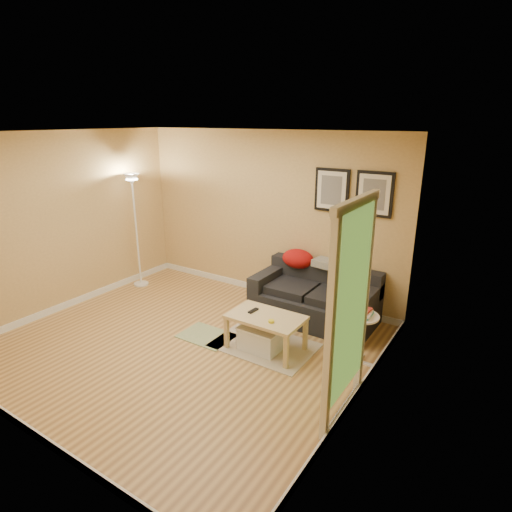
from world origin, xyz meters
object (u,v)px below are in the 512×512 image
sofa (314,295)px  side_table (360,339)px  coffee_table (266,333)px  storage_bin (261,338)px  book_stack (363,312)px  floor_lamp (137,234)px

sofa → side_table: 1.19m
coffee_table → side_table: side_table is taller
side_table → coffee_table: bearing=-162.7°
storage_bin → book_stack: bearing=18.6°
coffee_table → floor_lamp: bearing=179.7°
sofa → side_table: bearing=-38.2°
side_table → floor_lamp: floor_lamp is taller
side_table → book_stack: (0.01, 0.00, 0.35)m
book_stack → floor_lamp: 4.05m
coffee_table → book_stack: (1.09, 0.34, 0.42)m
coffee_table → book_stack: 1.22m
storage_bin → floor_lamp: size_ratio=0.27×
floor_lamp → coffee_table: bearing=-12.5°
coffee_table → storage_bin: size_ratio=1.80×
sofa → side_table: sofa is taller
book_stack → floor_lamp: size_ratio=0.12×
floor_lamp → sofa: bearing=7.7°
sofa → side_table: (0.93, -0.73, -0.07)m
book_stack → floor_lamp: floor_lamp is taller
side_table → sofa: bearing=141.8°
side_table → storage_bin: bearing=-161.2°
storage_bin → coffee_table: bearing=45.9°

